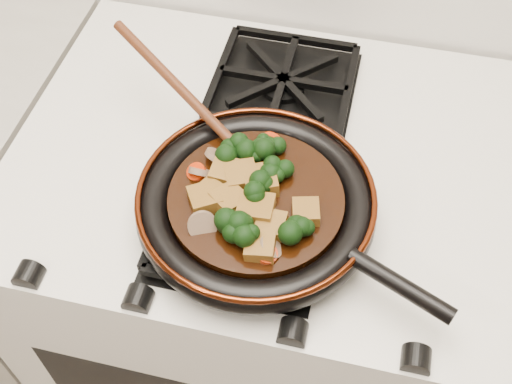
# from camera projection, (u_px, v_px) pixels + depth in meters

# --- Properties ---
(stove) EXTENTS (0.76, 0.60, 0.90)m
(stove) POSITION_uv_depth(u_px,v_px,m) (262.00, 295.00, 1.33)
(stove) COLOR silver
(stove) RESTS_ON ground
(burner_grate_front) EXTENTS (0.23, 0.23, 0.03)m
(burner_grate_front) POSITION_uv_depth(u_px,v_px,m) (241.00, 222.00, 0.87)
(burner_grate_front) COLOR black
(burner_grate_front) RESTS_ON stove
(burner_grate_back) EXTENTS (0.23, 0.23, 0.03)m
(burner_grate_back) POSITION_uv_depth(u_px,v_px,m) (283.00, 84.00, 1.04)
(burner_grate_back) COLOR black
(burner_grate_back) RESTS_ON stove
(skillet) EXTENTS (0.43, 0.32, 0.05)m
(skillet) POSITION_uv_depth(u_px,v_px,m) (257.00, 205.00, 0.86)
(skillet) COLOR black
(skillet) RESTS_ON burner_grate_front
(braising_sauce) EXTENTS (0.23, 0.23, 0.02)m
(braising_sauce) POSITION_uv_depth(u_px,v_px,m) (256.00, 202.00, 0.85)
(braising_sauce) COLOR black
(braising_sauce) RESTS_ON skillet
(tofu_cube_0) EXTENTS (0.04, 0.04, 0.02)m
(tofu_cube_0) POSITION_uv_depth(u_px,v_px,m) (306.00, 212.00, 0.82)
(tofu_cube_0) COLOR brown
(tofu_cube_0) RESTS_ON braising_sauce
(tofu_cube_1) EXTENTS (0.04, 0.05, 0.02)m
(tofu_cube_1) POSITION_uv_depth(u_px,v_px,m) (209.00, 193.00, 0.84)
(tofu_cube_1) COLOR brown
(tofu_cube_1) RESTS_ON braising_sauce
(tofu_cube_2) EXTENTS (0.06, 0.06, 0.02)m
(tofu_cube_2) POSITION_uv_depth(u_px,v_px,m) (241.00, 176.00, 0.85)
(tofu_cube_2) COLOR brown
(tofu_cube_2) RESTS_ON braising_sauce
(tofu_cube_3) EXTENTS (0.04, 0.04, 0.02)m
(tofu_cube_3) POSITION_uv_depth(u_px,v_px,m) (260.00, 247.00, 0.79)
(tofu_cube_3) COLOR brown
(tofu_cube_3) RESTS_ON braising_sauce
(tofu_cube_4) EXTENTS (0.06, 0.06, 0.03)m
(tofu_cube_4) POSITION_uv_depth(u_px,v_px,m) (261.00, 181.00, 0.85)
(tofu_cube_4) COLOR brown
(tofu_cube_4) RESTS_ON braising_sauce
(tofu_cube_5) EXTENTS (0.04, 0.04, 0.02)m
(tofu_cube_5) POSITION_uv_depth(u_px,v_px,m) (271.00, 225.00, 0.81)
(tofu_cube_5) COLOR brown
(tofu_cube_5) RESTS_ON braising_sauce
(tofu_cube_6) EXTENTS (0.05, 0.05, 0.03)m
(tofu_cube_6) POSITION_uv_depth(u_px,v_px,m) (256.00, 210.00, 0.82)
(tofu_cube_6) COLOR brown
(tofu_cube_6) RESTS_ON braising_sauce
(tofu_cube_7) EXTENTS (0.06, 0.06, 0.03)m
(tofu_cube_7) POSITION_uv_depth(u_px,v_px,m) (229.00, 201.00, 0.83)
(tofu_cube_7) COLOR brown
(tofu_cube_7) RESTS_ON braising_sauce
(tofu_cube_8) EXTENTS (0.04, 0.04, 0.03)m
(tofu_cube_8) POSITION_uv_depth(u_px,v_px,m) (226.00, 173.00, 0.86)
(tofu_cube_8) COLOR brown
(tofu_cube_8) RESTS_ON braising_sauce
(tofu_cube_9) EXTENTS (0.06, 0.06, 0.03)m
(tofu_cube_9) POSITION_uv_depth(u_px,v_px,m) (205.00, 199.00, 0.83)
(tofu_cube_9) COLOR brown
(tofu_cube_9) RESTS_ON braising_sauce
(broccoli_floret_0) EXTENTS (0.08, 0.08, 0.07)m
(broccoli_floret_0) POSITION_uv_depth(u_px,v_px,m) (246.00, 233.00, 0.79)
(broccoli_floret_0) COLOR black
(broccoli_floret_0) RESTS_ON braising_sauce
(broccoli_floret_1) EXTENTS (0.09, 0.08, 0.07)m
(broccoli_floret_1) POSITION_uv_depth(u_px,v_px,m) (299.00, 230.00, 0.80)
(broccoli_floret_1) COLOR black
(broccoli_floret_1) RESTS_ON braising_sauce
(broccoli_floret_2) EXTENTS (0.07, 0.07, 0.06)m
(broccoli_floret_2) POSITION_uv_depth(u_px,v_px,m) (267.00, 148.00, 0.88)
(broccoli_floret_2) COLOR black
(broccoli_floret_2) RESTS_ON braising_sauce
(broccoli_floret_3) EXTENTS (0.08, 0.08, 0.06)m
(broccoli_floret_3) POSITION_uv_depth(u_px,v_px,m) (275.00, 168.00, 0.86)
(broccoli_floret_3) COLOR black
(broccoli_floret_3) RESTS_ON braising_sauce
(broccoli_floret_4) EXTENTS (0.07, 0.07, 0.07)m
(broccoli_floret_4) POSITION_uv_depth(u_px,v_px,m) (238.00, 154.00, 0.88)
(broccoli_floret_4) COLOR black
(broccoli_floret_4) RESTS_ON braising_sauce
(broccoli_floret_5) EXTENTS (0.08, 0.09, 0.06)m
(broccoli_floret_5) POSITION_uv_depth(u_px,v_px,m) (256.00, 193.00, 0.84)
(broccoli_floret_5) COLOR black
(broccoli_floret_5) RESTS_ON braising_sauce
(broccoli_floret_6) EXTENTS (0.08, 0.09, 0.07)m
(broccoli_floret_6) POSITION_uv_depth(u_px,v_px,m) (268.00, 151.00, 0.88)
(broccoli_floret_6) COLOR black
(broccoli_floret_6) RESTS_ON braising_sauce
(broccoli_floret_7) EXTENTS (0.07, 0.07, 0.07)m
(broccoli_floret_7) POSITION_uv_depth(u_px,v_px,m) (233.00, 229.00, 0.80)
(broccoli_floret_7) COLOR black
(broccoli_floret_7) RESTS_ON braising_sauce
(carrot_coin_0) EXTENTS (0.03, 0.03, 0.02)m
(carrot_coin_0) POSITION_uv_depth(u_px,v_px,m) (267.00, 254.00, 0.79)
(carrot_coin_0) COLOR #BE2705
(carrot_coin_0) RESTS_ON braising_sauce
(carrot_coin_1) EXTENTS (0.03, 0.03, 0.02)m
(carrot_coin_1) POSITION_uv_depth(u_px,v_px,m) (269.00, 225.00, 0.81)
(carrot_coin_1) COLOR #BE2705
(carrot_coin_1) RESTS_ON braising_sauce
(carrot_coin_2) EXTENTS (0.03, 0.03, 0.02)m
(carrot_coin_2) POSITION_uv_depth(u_px,v_px,m) (196.00, 172.00, 0.86)
(carrot_coin_2) COLOR #BE2705
(carrot_coin_2) RESTS_ON braising_sauce
(carrot_coin_3) EXTENTS (0.03, 0.03, 0.02)m
(carrot_coin_3) POSITION_uv_depth(u_px,v_px,m) (272.00, 140.00, 0.90)
(carrot_coin_3) COLOR #BE2705
(carrot_coin_3) RESTS_ON braising_sauce
(mushroom_slice_0) EXTENTS (0.04, 0.04, 0.03)m
(mushroom_slice_0) POSITION_uv_depth(u_px,v_px,m) (217.00, 156.00, 0.88)
(mushroom_slice_0) COLOR #7F6249
(mushroom_slice_0) RESTS_ON braising_sauce
(mushroom_slice_1) EXTENTS (0.05, 0.04, 0.04)m
(mushroom_slice_1) POSITION_uv_depth(u_px,v_px,m) (202.00, 225.00, 0.81)
(mushroom_slice_1) COLOR #7F6249
(mushroom_slice_1) RESTS_ON braising_sauce
(mushroom_slice_2) EXTENTS (0.03, 0.03, 0.03)m
(mushroom_slice_2) POSITION_uv_depth(u_px,v_px,m) (200.00, 172.00, 0.86)
(mushroom_slice_2) COLOR #7F6249
(mushroom_slice_2) RESTS_ON braising_sauce
(mushroom_slice_3) EXTENTS (0.04, 0.04, 0.03)m
(mushroom_slice_3) POSITION_uv_depth(u_px,v_px,m) (270.00, 247.00, 0.79)
(mushroom_slice_3) COLOR #7F6249
(mushroom_slice_3) RESTS_ON braising_sauce
(wooden_spoon) EXTENTS (0.16, 0.11, 0.28)m
(wooden_spoon) POSITION_uv_depth(u_px,v_px,m) (203.00, 112.00, 0.90)
(wooden_spoon) COLOR #4C2310
(wooden_spoon) RESTS_ON braising_sauce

